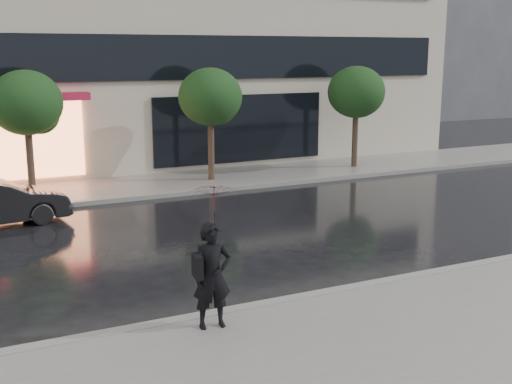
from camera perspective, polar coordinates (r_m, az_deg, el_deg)
ground at (r=12.65m, az=0.37°, el=-8.54°), size 120.00×120.00×0.00m
sidewalk_near at (r=10.05m, az=8.81°, el=-14.09°), size 60.00×4.50×0.12m
sidewalk_far at (r=21.95m, az=-11.50°, el=0.42°), size 60.00×3.50×0.12m
curb_near at (r=11.79m, az=2.54°, el=-9.78°), size 60.00×0.25×0.14m
curb_far at (r=20.29m, az=-10.26°, el=-0.47°), size 60.00×0.25×0.14m
bg_building_right at (r=49.76m, az=13.70°, el=16.07°), size 12.00×12.00×16.00m
tree_mid_west at (r=20.82m, az=-19.60°, el=7.29°), size 2.20×2.20×3.99m
tree_mid_east at (r=22.28m, az=-3.96°, el=8.26°), size 2.20×2.20×3.99m
tree_far_east at (r=25.14m, az=8.98°, el=8.60°), size 2.20×2.20×3.99m
pedestrian_with_umbrella at (r=10.22m, az=-3.80°, el=-4.13°), size 0.95×0.97×2.37m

